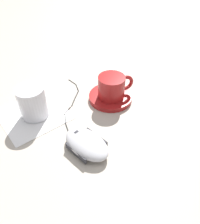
# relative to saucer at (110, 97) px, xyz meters

# --- Properties ---
(ground_plane) EXTENTS (3.00, 3.00, 0.00)m
(ground_plane) POSITION_rel_saucer_xyz_m (0.12, -0.03, -0.01)
(ground_plane) COLOR #B2A899
(saucer) EXTENTS (0.12, 0.12, 0.01)m
(saucer) POSITION_rel_saucer_xyz_m (0.00, 0.00, 0.00)
(saucer) COLOR maroon
(saucer) RESTS_ON ground
(coffee_cup) EXTENTS (0.09, 0.08, 0.06)m
(coffee_cup) POSITION_rel_saucer_xyz_m (-0.00, 0.00, 0.04)
(coffee_cup) COLOR maroon
(coffee_cup) RESTS_ON saucer
(computer_mouse) EXTENTS (0.08, 0.12, 0.03)m
(computer_mouse) POSITION_rel_saucer_xyz_m (0.18, 0.06, 0.01)
(computer_mouse) COLOR silver
(computer_mouse) RESTS_ON ground
(mouse_cable) EXTENTS (0.17, 0.17, 0.00)m
(mouse_cable) POSITION_rel_saucer_xyz_m (0.08, -0.08, -0.01)
(mouse_cable) COLOR black
(mouse_cable) RESTS_ON ground
(napkin_under_glass) EXTENTS (0.20, 0.20, 0.00)m
(napkin_under_glass) POSITION_rel_saucer_xyz_m (0.18, -0.12, -0.01)
(napkin_under_glass) COLOR white
(napkin_under_glass) RESTS_ON ground
(drinking_glass) EXTENTS (0.07, 0.07, 0.08)m
(drinking_glass) POSITION_rel_saucer_xyz_m (0.18, -0.12, 0.04)
(drinking_glass) COLOR silver
(drinking_glass) RESTS_ON napkin_under_glass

